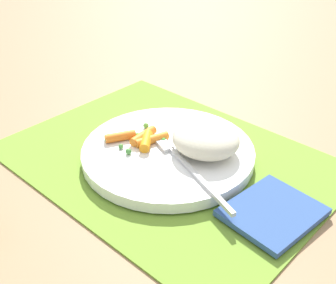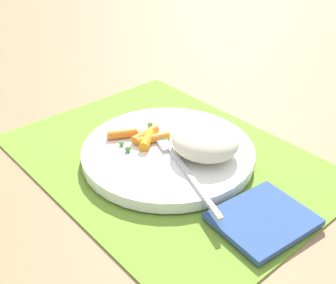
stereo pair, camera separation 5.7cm
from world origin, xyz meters
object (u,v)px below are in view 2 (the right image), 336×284
carrot_portion (142,137)px  fork (180,163)px  napkin (263,219)px  rice_mound (205,141)px  plate (168,152)px

carrot_portion → fork: carrot_portion is taller
carrot_portion → napkin: carrot_portion is taller
rice_mound → plate: bearing=32.2°
carrot_portion → napkin: 0.23m
plate → carrot_portion: bearing=21.9°
rice_mound → fork: bearing=86.2°
carrot_portion → rice_mound: bearing=-152.3°
plate → fork: bearing=159.9°
plate → rice_mound: rice_mound is taller
carrot_portion → napkin: (-0.22, -0.01, -0.02)m
carrot_portion → fork: (-0.08, -0.00, -0.00)m
rice_mound → napkin: bearing=165.4°
napkin → carrot_portion: bearing=2.7°
napkin → plate: bearing=-1.9°
rice_mound → napkin: 0.15m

